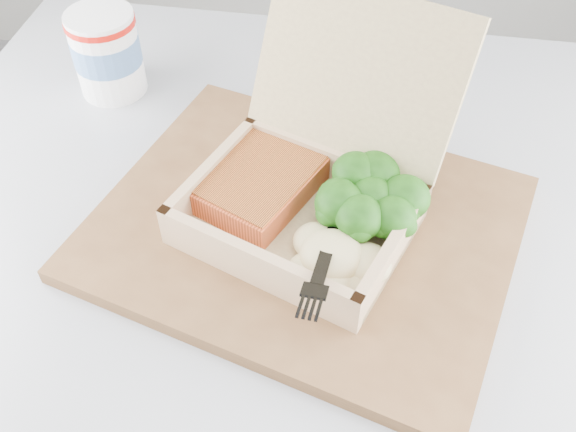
# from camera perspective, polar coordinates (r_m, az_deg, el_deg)

# --- Properties ---
(cafe_table) EXTENTS (0.94, 0.94, 0.76)m
(cafe_table) POSITION_cam_1_polar(r_m,az_deg,el_deg) (0.76, 0.79, -14.13)
(cafe_table) COLOR black
(cafe_table) RESTS_ON floor
(serving_tray) EXTENTS (0.47, 0.42, 0.02)m
(serving_tray) POSITION_cam_1_polar(r_m,az_deg,el_deg) (0.62, 1.48, -1.03)
(serving_tray) COLOR brown
(serving_tray) RESTS_ON cafe_table
(takeout_container) EXTENTS (0.27, 0.29, 0.18)m
(takeout_container) POSITION_cam_1_polar(r_m,az_deg,el_deg) (0.60, 2.60, 4.02)
(takeout_container) COLOR tan
(takeout_container) RESTS_ON serving_tray
(salmon_fillet) EXTENTS (0.14, 0.15, 0.03)m
(salmon_fillet) POSITION_cam_1_polar(r_m,az_deg,el_deg) (0.62, -2.52, 3.10)
(salmon_fillet) COLOR #DF5B2B
(salmon_fillet) RESTS_ON takeout_container
(broccoli_pile) EXTENTS (0.11, 0.11, 0.04)m
(broccoli_pile) POSITION_cam_1_polar(r_m,az_deg,el_deg) (0.60, 7.36, 1.16)
(broccoli_pile) COLOR #2A781A
(broccoli_pile) RESTS_ON takeout_container
(mashed_potatoes) EXTENTS (0.09, 0.08, 0.03)m
(mashed_potatoes) POSITION_cam_1_polar(r_m,az_deg,el_deg) (0.55, 3.92, -3.52)
(mashed_potatoes) COLOR #C6BB80
(mashed_potatoes) RESTS_ON takeout_container
(plastic_fork) EXTENTS (0.03, 0.15, 0.03)m
(plastic_fork) POSITION_cam_1_polar(r_m,az_deg,el_deg) (0.56, 3.88, -1.51)
(plastic_fork) COLOR black
(plastic_fork) RESTS_ON mashed_potatoes
(paper_cup) EXTENTS (0.08, 0.08, 0.10)m
(paper_cup) POSITION_cam_1_polar(r_m,az_deg,el_deg) (0.80, -15.84, 13.96)
(paper_cup) COLOR white
(paper_cup) RESTS_ON cafe_table
(receipt) EXTENTS (0.13, 0.17, 0.00)m
(receipt) POSITION_cam_1_polar(r_m,az_deg,el_deg) (0.77, 6.52, 9.21)
(receipt) COLOR white
(receipt) RESTS_ON cafe_table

